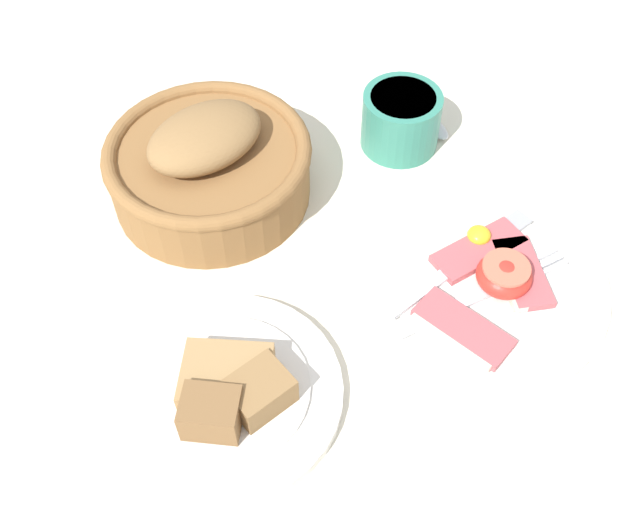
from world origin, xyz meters
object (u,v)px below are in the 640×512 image
(bread_basket, at_px, (209,165))
(teaspoon_near_cup, at_px, (442,136))
(sugar_cup, at_px, (401,119))
(bread_plate, at_px, (228,392))
(teaspoon_by_saucer, at_px, (439,134))
(breakfast_plate, at_px, (480,280))

(bread_basket, bearing_deg, teaspoon_near_cup, -5.07)
(sugar_cup, distance_m, bread_basket, 0.22)
(bread_plate, distance_m, teaspoon_by_saucer, 0.39)
(bread_plate, relative_size, sugar_cup, 2.33)
(breakfast_plate, bearing_deg, teaspoon_near_cup, 70.23)
(breakfast_plate, height_order, teaspoon_by_saucer, breakfast_plate)
(sugar_cup, height_order, teaspoon_by_saucer, sugar_cup)
(teaspoon_by_saucer, bearing_deg, bread_basket, 39.68)
(sugar_cup, bearing_deg, bread_plate, -140.97)
(bread_basket, relative_size, teaspoon_by_saucer, 1.38)
(breakfast_plate, xyz_separation_m, teaspoon_by_saucer, (0.07, 0.20, -0.01))
(teaspoon_by_saucer, xyz_separation_m, teaspoon_near_cup, (0.00, -0.00, 0.00))
(breakfast_plate, distance_m, teaspoon_by_saucer, 0.21)
(teaspoon_near_cup, bearing_deg, bread_basket, 73.59)
(teaspoon_by_saucer, distance_m, teaspoon_near_cup, 0.00)
(breakfast_plate, relative_size, bread_basket, 1.18)
(teaspoon_by_saucer, relative_size, teaspoon_near_cup, 0.79)
(sugar_cup, height_order, teaspoon_near_cup, sugar_cup)
(breakfast_plate, height_order, bread_basket, bread_basket)
(bread_basket, height_order, teaspoon_near_cup, bread_basket)
(breakfast_plate, xyz_separation_m, bread_basket, (-0.19, 0.22, 0.03))
(teaspoon_near_cup, bearing_deg, bread_plate, 111.68)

